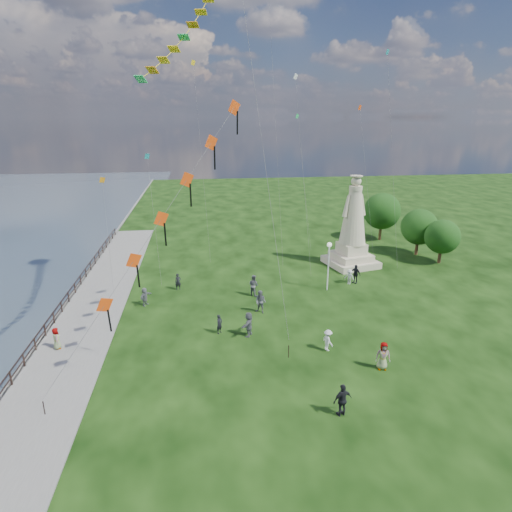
{
  "coord_description": "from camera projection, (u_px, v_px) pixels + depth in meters",
  "views": [
    {
      "loc": [
        -4.89,
        -21.27,
        15.11
      ],
      "look_at": [
        -1.0,
        8.0,
        5.5
      ],
      "focal_mm": 30.0,
      "sensor_mm": 36.0,
      "label": 1
    }
  ],
  "objects": [
    {
      "name": "small_kites",
      "position": [
        268.0,
        127.0,
        43.69
      ],
      "size": [
        29.31,
        16.58,
        27.18
      ],
      "color": "teal",
      "rests_on": "ground"
    },
    {
      "name": "person_0",
      "position": [
        219.0,
        324.0,
        31.18
      ],
      "size": [
        0.62,
        0.63,
        1.47
      ],
      "primitive_type": "imported",
      "rotation": [
        0.0,
        0.0,
        0.84
      ],
      "color": "black",
      "rests_on": "ground"
    },
    {
      "name": "person_10",
      "position": [
        57.0,
        340.0,
        28.92
      ],
      "size": [
        0.69,
        0.86,
        1.53
      ],
      "primitive_type": "imported",
      "rotation": [
        0.0,
        0.0,
        1.93
      ],
      "color": "#595960",
      "rests_on": "ground"
    },
    {
      "name": "person_4",
      "position": [
        383.0,
        356.0,
        26.67
      ],
      "size": [
        1.0,
        0.73,
        1.84
      ],
      "primitive_type": "imported",
      "rotation": [
        0.0,
        0.0,
        -0.21
      ],
      "color": "#595960",
      "rests_on": "ground"
    },
    {
      "name": "tree_row",
      "position": [
        406.0,
        221.0,
        50.44
      ],
      "size": [
        6.78,
        13.9,
        6.07
      ],
      "color": "#382314",
      "rests_on": "ground"
    },
    {
      "name": "person_2",
      "position": [
        328.0,
        340.0,
        28.87
      ],
      "size": [
        0.8,
        1.09,
        1.52
      ],
      "primitive_type": "imported",
      "rotation": [
        0.0,
        0.0,
        1.91
      ],
      "color": "silver",
      "rests_on": "ground"
    },
    {
      "name": "person_1",
      "position": [
        261.0,
        302.0,
        34.38
      ],
      "size": [
        1.08,
        0.97,
        1.9
      ],
      "primitive_type": "imported",
      "rotation": [
        0.0,
        0.0,
        -0.56
      ],
      "color": "#595960",
      "rests_on": "ground"
    },
    {
      "name": "lamppost",
      "position": [
        329.0,
        256.0,
        38.28
      ],
      "size": [
        0.42,
        0.42,
        4.53
      ],
      "color": "silver",
      "rests_on": "ground"
    },
    {
      "name": "person_6",
      "position": [
        178.0,
        282.0,
        39.06
      ],
      "size": [
        0.64,
        0.5,
        1.55
      ],
      "primitive_type": "imported",
      "rotation": [
        0.0,
        0.0,
        0.26
      ],
      "color": "black",
      "rests_on": "ground"
    },
    {
      "name": "person_3",
      "position": [
        343.0,
        400.0,
        22.48
      ],
      "size": [
        1.21,
        0.84,
        1.87
      ],
      "primitive_type": "imported",
      "rotation": [
        0.0,
        0.0,
        3.42
      ],
      "color": "black",
      "rests_on": "ground"
    },
    {
      "name": "person_9",
      "position": [
        355.0,
        274.0,
        40.62
      ],
      "size": [
        1.09,
        1.19,
        1.84
      ],
      "primitive_type": "imported",
      "rotation": [
        0.0,
        0.0,
        -0.93
      ],
      "color": "black",
      "rests_on": "ground"
    },
    {
      "name": "person_8",
      "position": [
        349.0,
        277.0,
        40.42
      ],
      "size": [
        1.04,
        0.96,
        1.45
      ],
      "primitive_type": "imported",
      "rotation": [
        0.0,
        0.0,
        -0.66
      ],
      "color": "silver",
      "rests_on": "ground"
    },
    {
      "name": "person_11",
      "position": [
        249.0,
        324.0,
        30.76
      ],
      "size": [
        1.42,
        1.85,
        1.84
      ],
      "primitive_type": "imported",
      "rotation": [
        0.0,
        0.0,
        4.25
      ],
      "color": "#595960",
      "rests_on": "ground"
    },
    {
      "name": "red_kite_train",
      "position": [
        172.0,
        205.0,
        25.75
      ],
      "size": [
        11.54,
        9.35,
        16.21
      ],
      "color": "black",
      "rests_on": "ground"
    },
    {
      "name": "person_7",
      "position": [
        254.0,
        285.0,
        37.79
      ],
      "size": [
        1.05,
        1.08,
        1.92
      ],
      "primitive_type": "imported",
      "rotation": [
        0.0,
        0.0,
        2.31
      ],
      "color": "#595960",
      "rests_on": "ground"
    },
    {
      "name": "person_5",
      "position": [
        145.0,
        297.0,
        35.82
      ],
      "size": [
        1.24,
        1.59,
        1.57
      ],
      "primitive_type": "imported",
      "rotation": [
        0.0,
        0.0,
        1.09
      ],
      "color": "#595960",
      "rests_on": "ground"
    },
    {
      "name": "waterfront",
      "position": [
        66.0,
        330.0,
        31.92
      ],
      "size": [
        200.0,
        200.0,
        1.51
      ],
      "color": "#384754",
      "rests_on": "ground"
    },
    {
      "name": "statue",
      "position": [
        353.0,
        232.0,
        44.78
      ],
      "size": [
        5.65,
        5.65,
        9.53
      ],
      "rotation": [
        0.0,
        0.0,
        0.24
      ],
      "color": "#C9B498",
      "rests_on": "ground"
    }
  ]
}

